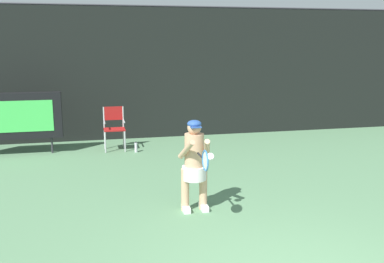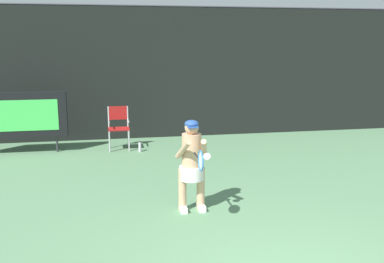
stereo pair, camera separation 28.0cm
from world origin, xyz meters
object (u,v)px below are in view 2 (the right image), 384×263
tennis_player (192,162)px  umpire_chair (119,125)px  scoreboard (20,115)px  tennis_racket (200,160)px  water_bottle (140,147)px

tennis_player → umpire_chair: bearing=102.9°
tennis_player → scoreboard: bearing=127.1°
scoreboard → tennis_racket: bearing=-56.6°
tennis_player → tennis_racket: bearing=-90.0°
scoreboard → tennis_racket: scoreboard is taller
umpire_chair → tennis_player: tennis_player is taller
scoreboard → tennis_player: size_ratio=1.49×
umpire_chair → tennis_player: (1.02, -4.45, 0.19)m
umpire_chair → tennis_racket: bearing=-78.7°
umpire_chair → scoreboard: bearing=-180.0°
water_bottle → umpire_chair: bearing=142.0°
tennis_player → tennis_racket: tennis_player is taller
umpire_chair → tennis_racket: (1.02, -5.10, 0.39)m
scoreboard → tennis_racket: size_ratio=3.65×
umpire_chair → water_bottle: (0.49, -0.39, -0.50)m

